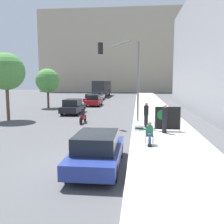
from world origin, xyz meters
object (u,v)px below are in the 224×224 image
(parked_car_curbside, at_px, (97,150))
(car_on_road_far_lane, at_px, (98,96))
(protest_banner, at_px, (167,118))
(jogger_on_sidewalk, at_px, (165,118))
(pedestrian_behind, at_px, (146,115))
(seated_protester, at_px, (149,132))
(car_on_road_distant, at_px, (92,98))
(traffic_light_pole, at_px, (125,68))
(city_bus_on_road, at_px, (102,88))
(car_on_road_nearest, at_px, (73,107))
(street_tree_midblock, at_px, (48,81))
(car_on_road_midblock, at_px, (94,100))
(motorcycle_on_road, at_px, (83,117))
(street_tree_near_curb, at_px, (6,72))

(parked_car_curbside, height_order, car_on_road_far_lane, car_on_road_far_lane)
(protest_banner, height_order, parked_car_curbside, protest_banner)
(jogger_on_sidewalk, distance_m, pedestrian_behind, 2.14)
(seated_protester, xyz_separation_m, car_on_road_distant, (-7.88, 25.99, -0.13))
(protest_banner, relative_size, traffic_light_pole, 0.26)
(jogger_on_sidewalk, bearing_deg, traffic_light_pole, -27.95)
(pedestrian_behind, xyz_separation_m, city_bus_on_road, (-8.41, 36.28, 0.85))
(pedestrian_behind, xyz_separation_m, car_on_road_nearest, (-7.38, 7.79, -0.32))
(seated_protester, height_order, street_tree_midblock, street_tree_midblock)
(car_on_road_nearest, relative_size, city_bus_on_road, 0.39)
(seated_protester, bearing_deg, parked_car_curbside, -119.10)
(pedestrian_behind, height_order, car_on_road_midblock, pedestrian_behind)
(car_on_road_nearest, xyz_separation_m, car_on_road_midblock, (0.75, 8.32, -0.01))
(car_on_road_far_lane, bearing_deg, street_tree_midblock, -107.47)
(car_on_road_midblock, xyz_separation_m, car_on_road_distant, (-1.23, 5.00, -0.06))
(street_tree_midblock, bearing_deg, car_on_road_distant, 63.41)
(protest_banner, bearing_deg, traffic_light_pole, 130.36)
(protest_banner, xyz_separation_m, parked_car_curbside, (-3.52, -6.92, -0.31))
(seated_protester, height_order, jogger_on_sidewalk, jogger_on_sidewalk)
(motorcycle_on_road, height_order, street_tree_near_curb, street_tree_near_curb)
(jogger_on_sidewalk, distance_m, car_on_road_distant, 24.63)
(seated_protester, xyz_separation_m, traffic_light_pole, (-1.62, 7.18, 3.67))
(city_bus_on_road, bearing_deg, parked_car_curbside, -82.00)
(traffic_light_pole, relative_size, car_on_road_nearest, 1.45)
(jogger_on_sidewalk, xyz_separation_m, traffic_light_pole, (-2.71, 4.13, 3.38))
(traffic_light_pole, height_order, car_on_road_far_lane, traffic_light_pole)
(traffic_light_pole, relative_size, street_tree_near_curb, 1.10)
(pedestrian_behind, bearing_deg, street_tree_near_curb, -96.79)
(car_on_road_distant, bearing_deg, car_on_road_nearest, -87.91)
(city_bus_on_road, distance_m, street_tree_midblock, 23.66)
(car_on_road_distant, bearing_deg, pedestrian_behind, -69.56)
(seated_protester, relative_size, car_on_road_nearest, 0.27)
(traffic_light_pole, distance_m, street_tree_midblock, 14.88)
(pedestrian_behind, xyz_separation_m, protest_banner, (1.35, -1.18, -0.06))
(car_on_road_far_lane, relative_size, street_tree_near_curb, 0.79)
(traffic_light_pole, relative_size, city_bus_on_road, 0.56)
(car_on_road_nearest, relative_size, street_tree_near_curb, 0.75)
(pedestrian_behind, height_order, motorcycle_on_road, pedestrian_behind)
(city_bus_on_road, height_order, motorcycle_on_road, city_bus_on_road)
(pedestrian_behind, relative_size, traffic_light_pole, 0.28)
(car_on_road_midblock, distance_m, motorcycle_on_road, 13.94)
(traffic_light_pole, relative_size, car_on_road_midblock, 1.49)
(parked_car_curbside, relative_size, car_on_road_midblock, 1.04)
(protest_banner, xyz_separation_m, car_on_road_midblock, (-7.98, 17.29, -0.27))
(pedestrian_behind, distance_m, car_on_road_midblock, 17.42)
(car_on_road_nearest, bearing_deg, street_tree_near_curb, -133.92)
(pedestrian_behind, distance_m, parked_car_curbside, 8.40)
(street_tree_midblock, bearing_deg, motorcycle_on_road, -57.20)
(traffic_light_pole, bearing_deg, parked_car_curbside, -93.10)
(protest_banner, height_order, car_on_road_midblock, protest_banner)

